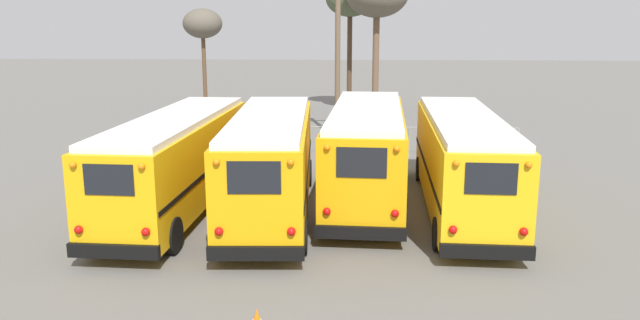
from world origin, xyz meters
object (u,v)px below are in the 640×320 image
at_px(school_bus_0, 178,159).
at_px(school_bus_1, 271,161).
at_px(school_bus_2, 366,151).
at_px(bare_tree_2, 203,25).
at_px(school_bus_3, 462,160).
at_px(utility_pole, 338,57).
at_px(bare_tree_0, 350,0).

bearing_deg(school_bus_0, school_bus_1, -6.06).
relative_size(school_bus_0, school_bus_1, 1.08).
bearing_deg(school_bus_2, bare_tree_2, 116.19).
xyz_separation_m(school_bus_3, utility_pole, (-4.37, 12.42, 2.61)).
xyz_separation_m(school_bus_2, bare_tree_2, (-10.61, 21.56, 4.09)).
relative_size(utility_pole, bare_tree_0, 0.94).
bearing_deg(school_bus_3, school_bus_2, 163.09).
relative_size(school_bus_2, bare_tree_2, 1.44).
distance_m(school_bus_1, school_bus_2, 3.55).
xyz_separation_m(school_bus_3, bare_tree_2, (-13.73, 22.51, 4.16)).
xyz_separation_m(school_bus_2, bare_tree_0, (-0.65, 22.37, 5.74)).
height_order(school_bus_0, bare_tree_2, bare_tree_2).
bearing_deg(bare_tree_2, school_bus_2, -63.81).
distance_m(school_bus_3, bare_tree_0, 24.32).
bearing_deg(school_bus_0, bare_tree_2, 100.77).
height_order(school_bus_1, bare_tree_0, bare_tree_0).
relative_size(school_bus_0, bare_tree_0, 1.21).
height_order(school_bus_0, utility_pole, utility_pole).
bearing_deg(bare_tree_2, school_bus_1, -72.15).
height_order(school_bus_1, school_bus_3, school_bus_1).
distance_m(school_bus_2, utility_pole, 11.82).
height_order(school_bus_0, bare_tree_0, bare_tree_0).
distance_m(school_bus_0, school_bus_3, 9.39).
bearing_deg(bare_tree_2, utility_pole, -47.16).
height_order(bare_tree_0, bare_tree_2, bare_tree_0).
relative_size(school_bus_2, school_bus_3, 0.95).
height_order(school_bus_2, school_bus_3, school_bus_2).
distance_m(school_bus_1, school_bus_3, 6.29).
height_order(school_bus_1, school_bus_2, school_bus_2).
height_order(school_bus_3, bare_tree_2, bare_tree_2).
bearing_deg(utility_pole, school_bus_2, -83.79).
distance_m(school_bus_0, bare_tree_2, 23.69).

